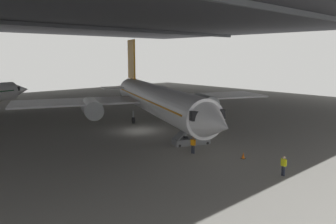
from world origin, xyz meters
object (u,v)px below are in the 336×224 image
crew_worker_near_nose (284,165)px  crew_worker_by_stairs (193,144)px  boarding_stairs (192,137)px  airplane_main (156,100)px  baggage_tug (172,111)px  traffic_cone_orange (243,155)px

crew_worker_near_nose → crew_worker_by_stairs: crew_worker_near_nose is taller
boarding_stairs → airplane_main: bearing=70.8°
airplane_main → crew_worker_by_stairs: size_ratio=22.74×
boarding_stairs → crew_worker_near_nose: (-1.69, -11.67, 0.19)m
airplane_main → crew_worker_near_nose: size_ratio=22.72×
airplane_main → baggage_tug: (7.39, 4.67, -3.03)m
airplane_main → crew_worker_by_stairs: airplane_main is taller
airplane_main → crew_worker_by_stairs: (-6.00, -12.69, -2.63)m
boarding_stairs → baggage_tug: bearing=53.6°
crew_worker_by_stairs → baggage_tug: 21.93m
crew_worker_by_stairs → traffic_cone_orange: size_ratio=2.72×
airplane_main → traffic_cone_orange: airplane_main is taller
boarding_stairs → traffic_cone_orange: (-0.21, -6.83, -0.45)m
airplane_main → crew_worker_near_nose: (-5.22, -21.83, -2.63)m
crew_worker_by_stairs → baggage_tug: (13.38, 17.36, -0.40)m
crew_worker_near_nose → crew_worker_by_stairs: (-0.78, 9.14, -0.00)m
airplane_main → traffic_cone_orange: (-3.74, -16.98, -3.27)m
crew_worker_near_nose → baggage_tug: crew_worker_near_nose is taller
traffic_cone_orange → crew_worker_by_stairs: bearing=117.7°
crew_worker_near_nose → traffic_cone_orange: (1.47, 4.84, -0.64)m
boarding_stairs → crew_worker_near_nose: 11.79m
crew_worker_near_nose → traffic_cone_orange: crew_worker_near_nose is taller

